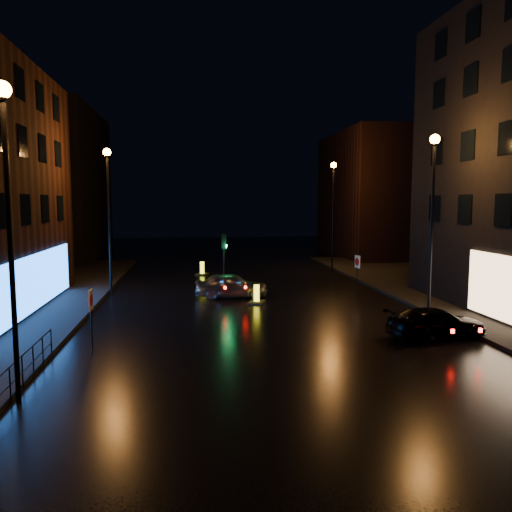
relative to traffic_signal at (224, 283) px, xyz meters
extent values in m
plane|color=black|center=(1.20, -14.00, -0.50)|extent=(120.00, 120.00, 0.00)
cube|color=black|center=(-14.80, 21.00, 6.50)|extent=(8.00, 16.00, 14.00)
cube|color=black|center=(16.20, 18.00, 5.50)|extent=(8.00, 14.00, 12.00)
cylinder|color=black|center=(-6.60, -16.00, 3.50)|extent=(0.14, 0.14, 8.00)
cylinder|color=black|center=(-6.60, -16.00, 7.50)|extent=(0.20, 0.20, 0.25)
sphere|color=orange|center=(-6.60, -16.00, 7.65)|extent=(0.44, 0.44, 0.44)
cylinder|color=black|center=(-6.60, 0.00, 3.50)|extent=(0.14, 0.14, 8.00)
cylinder|color=black|center=(-6.60, 0.00, 7.50)|extent=(0.20, 0.20, 0.25)
sphere|color=orange|center=(-6.60, 0.00, 7.65)|extent=(0.44, 0.44, 0.44)
cylinder|color=black|center=(9.00, -8.00, 3.50)|extent=(0.14, 0.14, 8.00)
cylinder|color=black|center=(9.00, -8.00, 7.50)|extent=(0.20, 0.20, 0.25)
sphere|color=orange|center=(9.00, -8.00, 7.65)|extent=(0.44, 0.44, 0.44)
cylinder|color=black|center=(9.00, 8.00, 3.50)|extent=(0.14, 0.14, 8.00)
cylinder|color=black|center=(9.00, 8.00, 7.50)|extent=(0.20, 0.20, 0.25)
sphere|color=orange|center=(9.00, 8.00, 7.65)|extent=(0.44, 0.44, 0.44)
cube|color=black|center=(0.00, 0.00, -0.44)|extent=(1.40, 2.40, 0.12)
cylinder|color=black|center=(0.00, 0.00, 0.90)|extent=(0.12, 0.12, 2.80)
cube|color=black|center=(0.00, 0.00, 2.50)|extent=(0.28, 0.22, 0.90)
cylinder|color=#0CFF59|center=(0.14, 0.00, 2.22)|extent=(0.05, 0.18, 0.18)
cylinder|color=black|center=(-6.80, -15.00, 0.47)|extent=(0.05, 6.00, 0.05)
cylinder|color=black|center=(-6.80, -15.00, 0.00)|extent=(0.04, 6.00, 0.04)
cylinder|color=black|center=(-6.80, -15.00, 0.00)|extent=(0.04, 0.04, 1.00)
cylinder|color=black|center=(-6.80, -12.00, 0.00)|extent=(0.04, 0.04, 1.00)
imported|color=#989A9F|center=(0.28, -2.02, 0.19)|extent=(4.15, 1.86, 1.38)
imported|color=black|center=(7.64, -11.40, 0.08)|extent=(4.19, 2.15, 1.16)
cube|color=black|center=(1.47, -3.78, -0.46)|extent=(1.10, 1.31, 0.09)
cube|color=yellow|center=(1.47, -3.78, 0.01)|extent=(0.30, 0.25, 0.93)
cube|color=black|center=(1.47, -3.78, 0.01)|extent=(0.27, 0.12, 0.56)
cube|color=black|center=(-1.14, 7.03, -0.46)|extent=(1.08, 1.29, 0.09)
cube|color=#FDFF19|center=(-1.14, 7.03, 0.00)|extent=(0.30, 0.25, 0.92)
cube|color=black|center=(-1.14, 7.03, 0.00)|extent=(0.26, 0.12, 0.55)
cylinder|color=black|center=(-5.52, -11.56, 0.59)|extent=(0.06, 0.06, 2.18)
cube|color=silver|center=(-5.52, -11.56, 1.38)|extent=(0.06, 0.54, 0.74)
cylinder|color=#B20C0C|center=(-5.49, -11.56, 1.38)|extent=(0.03, 0.44, 0.44)
cylinder|color=black|center=(7.70, -1.69, 0.58)|extent=(0.06, 0.06, 2.16)
cube|color=white|center=(7.70, -1.69, 1.36)|extent=(0.16, 0.54, 0.74)
cylinder|color=#B20C0C|center=(7.67, -1.69, 1.36)|extent=(0.11, 0.43, 0.43)
camera|label=1|loc=(-1.97, -29.59, 4.85)|focal=35.00mm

